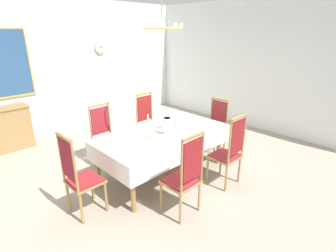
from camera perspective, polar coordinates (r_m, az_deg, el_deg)
ground at (r=4.61m, az=-0.88°, el=-10.73°), size 6.53×6.60×0.04m
back_wall at (r=6.82m, az=-21.22°, el=12.19°), size 6.53×0.08×3.08m
right_wall at (r=6.71m, az=20.40°, el=12.18°), size 0.08×6.60×3.08m
dining_table at (r=4.30m, az=-1.20°, el=-2.37°), size 2.18×1.12×0.77m
tablecloth at (r=4.30m, az=-1.20°, el=-2.33°), size 2.20×1.14×0.32m
chair_south_a at (r=3.40m, az=3.74°, el=-10.85°), size 0.44×0.42×1.20m
chair_north_a at (r=4.78m, az=-13.84°, el=-2.09°), size 0.44×0.42×1.15m
chair_south_b at (r=4.14m, az=13.37°, el=-5.39°), size 0.44×0.42×1.19m
chair_north_b at (r=5.33m, az=-4.38°, el=0.97°), size 0.44×0.42×1.18m
chair_head_west at (r=3.60m, az=-19.17°, el=-10.27°), size 0.42×0.44×1.19m
chair_head_east at (r=5.42m, az=10.39°, el=0.58°), size 0.42×0.44×1.06m
soup_tureen at (r=4.24m, az=-1.07°, el=-0.15°), size 0.24×0.24×0.20m
candlestick_west at (r=4.02m, az=-4.42°, el=-0.47°), size 0.07×0.07×0.39m
candlestick_east at (r=4.43m, az=1.68°, el=1.23°), size 0.07×0.07×0.34m
bowl_near_left at (r=4.59m, az=-5.01°, el=0.41°), size 0.17×0.17×0.04m
bowl_near_right at (r=4.87m, az=-0.18°, el=1.67°), size 0.17×0.17×0.04m
bowl_far_left at (r=4.41m, az=8.53°, el=-0.67°), size 0.14×0.14×0.03m
bowl_far_right at (r=4.70m, az=-2.58°, el=0.88°), size 0.17×0.17×0.03m
spoon_primary at (r=4.69m, az=-4.05°, el=0.66°), size 0.05×0.18×0.01m
spoon_secondary at (r=4.97m, az=0.56°, el=1.87°), size 0.03×0.18×0.01m
mounted_clock at (r=7.11m, az=-14.85°, el=16.45°), size 0.30×0.06×0.30m
framed_painting at (r=6.30m, az=-33.19°, el=11.47°), size 1.14×0.05×1.41m
chandelier at (r=3.96m, az=-1.39°, el=21.05°), size 0.60×0.60×0.66m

